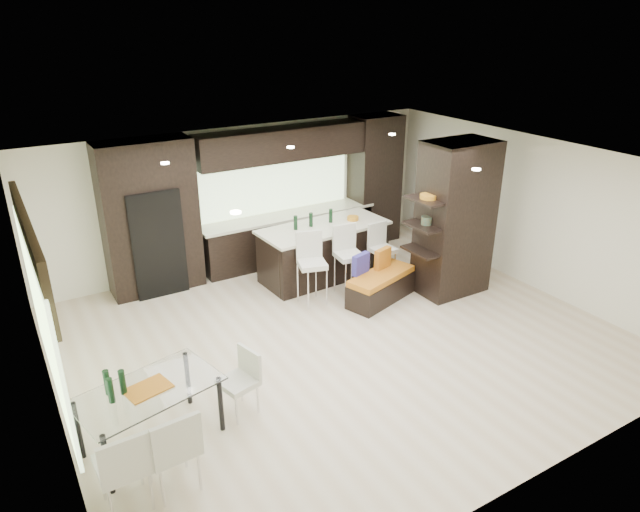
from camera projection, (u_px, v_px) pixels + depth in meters
ground at (340, 337)px, 8.81m from camera, size 8.00×8.00×0.00m
back_wall at (243, 196)px, 11.04m from camera, size 8.00×0.02×2.70m
left_wall at (42, 330)px, 6.39m from camera, size 0.02×7.00×2.70m
right_wall at (529, 212)px, 10.17m from camera, size 0.02×7.00×2.70m
ceiling at (343, 166)px, 7.75m from camera, size 8.00×7.00×0.02m
window_left at (44, 321)px, 6.57m from camera, size 0.04×3.20×1.90m
window_back at (272, 182)px, 11.22m from camera, size 3.40×0.04×1.20m
stone_accent at (31, 249)px, 6.23m from camera, size 0.08×3.00×0.80m
ceiling_spots at (333, 164)px, 7.96m from camera, size 4.00×3.00×0.02m
back_cabinetry at (274, 197)px, 11.02m from camera, size 6.80×0.68×2.70m
refrigerator at (154, 240)px, 10.00m from camera, size 0.90×0.68×1.90m
partition_column at (455, 219)px, 9.83m from camera, size 1.20×0.80×2.70m
kitchen_island at (324, 251)px, 10.68m from camera, size 2.49×1.18×1.01m
stool_left at (312, 276)px, 9.65m from camera, size 0.56×0.56×1.02m
stool_mid at (349, 267)px, 10.01m from camera, size 0.50×0.50×1.00m
stool_right at (382, 260)px, 10.40m from camera, size 0.42×0.42×0.92m
bench at (381, 287)px, 9.86m from camera, size 1.43×0.89×0.51m
floor_vase at (426, 256)px, 10.24m from camera, size 0.49×0.49×1.20m
dining_table at (152, 417)px, 6.51m from camera, size 1.72×1.21×0.75m
chair_near at (172, 451)px, 5.86m from camera, size 0.54×0.54×0.94m
chair_far at (124, 470)px, 5.64m from camera, size 0.51×0.51×0.91m
chair_end at (238, 386)px, 7.01m from camera, size 0.51×0.51×0.78m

